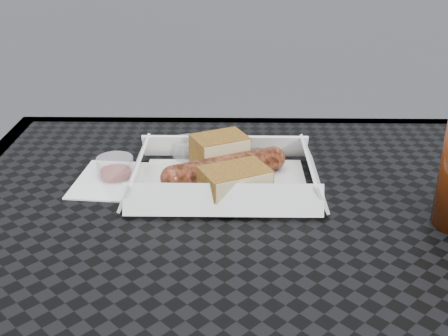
% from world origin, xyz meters
% --- Properties ---
extents(patio_table, '(0.80, 0.80, 0.74)m').
position_xyz_m(patio_table, '(0.00, 0.00, 0.67)').
color(patio_table, black).
rests_on(patio_table, ground).
extents(food_tray, '(0.22, 0.15, 0.00)m').
position_xyz_m(food_tray, '(-0.04, 0.13, 0.75)').
color(food_tray, white).
rests_on(food_tray, patio_table).
extents(bratwurst, '(0.17, 0.10, 0.03)m').
position_xyz_m(bratwurst, '(-0.04, 0.14, 0.77)').
color(bratwurst, maroon).
rests_on(bratwurst, food_tray).
extents(bread_near, '(0.09, 0.08, 0.05)m').
position_xyz_m(bread_near, '(-0.05, 0.19, 0.77)').
color(bread_near, olive).
rests_on(bread_near, food_tray).
extents(bread_far, '(0.10, 0.08, 0.04)m').
position_xyz_m(bread_far, '(-0.02, 0.09, 0.77)').
color(bread_far, olive).
rests_on(bread_far, food_tray).
extents(veg_garnish, '(0.03, 0.03, 0.00)m').
position_xyz_m(veg_garnish, '(0.01, 0.09, 0.75)').
color(veg_garnish, '#F9600A').
rests_on(veg_garnish, food_tray).
extents(napkin, '(0.13, 0.13, 0.00)m').
position_xyz_m(napkin, '(-0.18, 0.14, 0.75)').
color(napkin, white).
rests_on(napkin, patio_table).
extents(condiment_cup_sauce, '(0.05, 0.05, 0.03)m').
position_xyz_m(condiment_cup_sauce, '(-0.19, 0.15, 0.76)').
color(condiment_cup_sauce, maroon).
rests_on(condiment_cup_sauce, patio_table).
extents(condiment_cup_empty, '(0.05, 0.05, 0.03)m').
position_xyz_m(condiment_cup_empty, '(-0.09, 0.22, 0.76)').
color(condiment_cup_empty, silver).
rests_on(condiment_cup_empty, patio_table).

